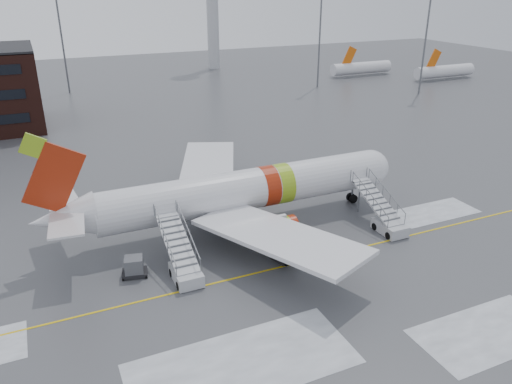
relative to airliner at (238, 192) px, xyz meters
name	(u,v)px	position (x,y,z in m)	size (l,w,h in m)	color
ground	(263,264)	(-0.94, -7.57, -3.42)	(260.00, 260.00, 0.00)	#494C4F
airliner	(238,192)	(0.00, 0.00, 0.00)	(35.03, 32.97, 11.18)	silver
airstair_fwd	(385,219)	(12.16, -6.54, -2.35)	(2.05, 7.70, 3.48)	#ABADB2
airstair_aft	(183,264)	(-7.39, -6.54, -2.35)	(2.05, 7.70, 3.48)	#B0B3B8
pushback_tug	(288,250)	(1.40, -7.53, -2.65)	(3.38, 2.88, 1.74)	black
uld_container	(134,267)	(-10.91, -4.90, -2.67)	(2.21, 1.81, 1.60)	black
light_mast_far_ne	(321,20)	(41.06, 54.43, 10.42)	(1.20, 1.20, 24.25)	#595B60
light_mast_far_n	(59,23)	(-8.94, 70.43, 10.42)	(1.20, 1.20, 24.25)	#595B60
light_mast_far_e	(428,23)	(57.06, 40.43, 10.42)	(1.20, 1.20, 24.25)	#595B60
distant_aircraft	(388,78)	(61.56, 56.43, -3.42)	(35.00, 18.00, 8.00)	#D8590C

